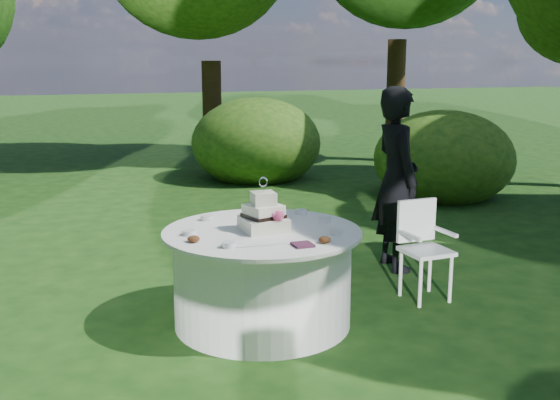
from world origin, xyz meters
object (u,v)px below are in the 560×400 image
object	(u,v)px
table	(262,277)
cake	(264,216)
guest	(396,179)
napkins	(303,245)
chair	(422,241)

from	to	relation	value
table	cake	xyz separation A→B (m)	(0.01, -0.01, 0.50)
guest	table	world-z (taller)	guest
napkins	guest	size ratio (longest dim) A/B	0.08
guest	table	size ratio (longest dim) A/B	1.17
napkins	cake	world-z (taller)	cake
table	cake	size ratio (longest dim) A/B	3.63
guest	table	distance (m)	2.03
chair	cake	bearing A→B (deg)	-177.24
napkins	guest	world-z (taller)	guest
table	napkins	bearing A→B (deg)	-77.09
napkins	guest	bearing A→B (deg)	41.21
guest	napkins	bearing A→B (deg)	138.42
napkins	chair	xyz separation A→B (m)	(1.40, 0.59, -0.26)
guest	cake	size ratio (longest dim) A/B	4.26
cake	chair	world-z (taller)	cake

